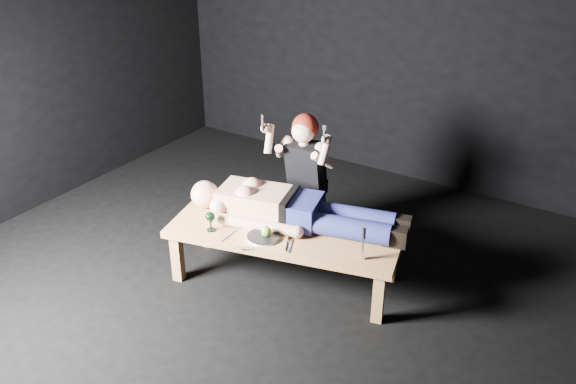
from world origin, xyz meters
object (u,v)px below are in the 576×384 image
object	(u,v)px
lying_man	(297,206)
goblet	(211,221)
serving_tray	(263,239)
kneeling_woman	(309,175)
carving_knife	(363,244)
table	(285,255)

from	to	relation	value
lying_man	goblet	xyz separation A→B (m)	(-0.49, -0.45, -0.06)
serving_tray	lying_man	bearing A→B (deg)	78.58
kneeling_woman	carving_knife	bearing A→B (deg)	-44.60
lying_man	carving_knife	world-z (taller)	lying_man
table	goblet	size ratio (longest dim) A/B	11.23
table	serving_tray	size ratio (longest dim) A/B	4.92
lying_man	kneeling_woman	size ratio (longest dim) A/B	1.57
lying_man	carving_knife	distance (m)	0.67
kneeling_woman	serving_tray	size ratio (longest dim) A/B	3.38
table	lying_man	xyz separation A→B (m)	(0.02, 0.14, 0.37)
serving_tray	carving_knife	xyz separation A→B (m)	(0.72, 0.17, 0.11)
kneeling_woman	carving_knife	world-z (taller)	kneeling_woman
table	lying_man	bearing A→B (deg)	66.78
table	kneeling_woman	size ratio (longest dim) A/B	1.45
goblet	kneeling_woman	bearing A→B (deg)	72.90
kneeling_woman	serving_tray	distance (m)	0.88
table	kneeling_woman	bearing A→B (deg)	91.05
lying_man	table	bearing A→B (deg)	-113.22
table	lying_man	size ratio (longest dim) A/B	0.92
kneeling_woman	goblet	bearing A→B (deg)	-112.27
carving_knife	kneeling_woman	bearing A→B (deg)	126.93
table	carving_knife	bearing A→B (deg)	-17.21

